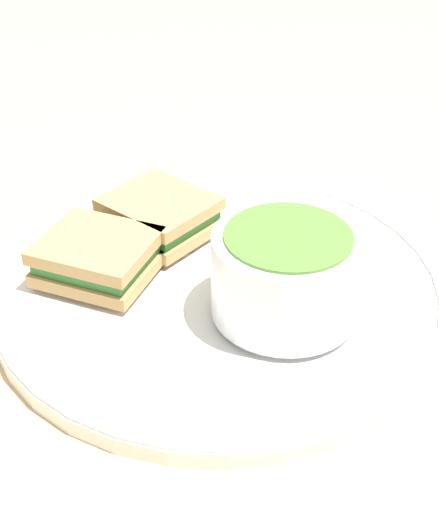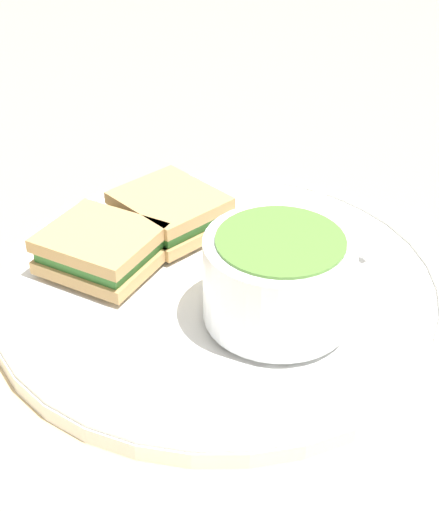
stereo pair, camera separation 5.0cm
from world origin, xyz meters
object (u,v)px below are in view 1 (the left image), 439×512
(soup_bowl, at_px, (291,270))
(spoon, at_px, (276,211))
(sandwich_half_near, at_px, (160,214))
(sandwich_half_far, at_px, (98,256))

(soup_bowl, relative_size, spoon, 0.95)
(sandwich_half_near, height_order, sandwich_half_far, same)
(soup_bowl, bearing_deg, sandwich_half_far, 27.27)
(spoon, bearing_deg, soup_bowl, 129.13)
(sandwich_half_near, xyz_separation_m, sandwich_half_far, (-0.01, 0.07, 0.00))
(soup_bowl, distance_m, sandwich_half_far, 0.14)
(spoon, height_order, sandwich_half_near, sandwich_half_near)
(soup_bowl, height_order, spoon, soup_bowl)
(spoon, xyz_separation_m, sandwich_half_far, (0.04, 0.15, 0.01))
(soup_bowl, bearing_deg, sandwich_half_near, -2.69)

